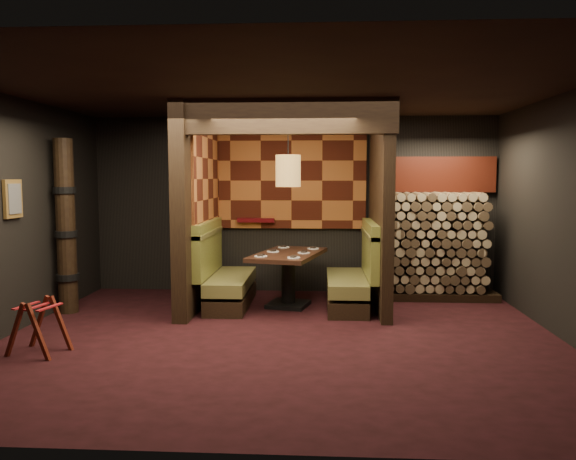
# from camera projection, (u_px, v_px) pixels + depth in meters

# --- Properties ---
(floor) EXTENTS (6.50, 5.50, 0.02)m
(floor) POSITION_uv_depth(u_px,v_px,m) (282.00, 339.00, 6.55)
(floor) COLOR black
(floor) RESTS_ON ground
(ceiling) EXTENTS (6.50, 5.50, 0.02)m
(ceiling) POSITION_uv_depth(u_px,v_px,m) (281.00, 89.00, 6.28)
(ceiling) COLOR black
(ceiling) RESTS_ON ground
(wall_back) EXTENTS (6.50, 0.02, 2.85)m
(wall_back) POSITION_uv_depth(u_px,v_px,m) (293.00, 205.00, 9.16)
(wall_back) COLOR black
(wall_back) RESTS_ON ground
(wall_front) EXTENTS (6.50, 0.02, 2.85)m
(wall_front) POSITION_uv_depth(u_px,v_px,m) (252.00, 247.00, 3.67)
(wall_front) COLOR black
(wall_front) RESTS_ON ground
(wall_left) EXTENTS (0.02, 5.50, 2.85)m
(wall_left) POSITION_uv_depth(u_px,v_px,m) (6.00, 216.00, 6.60)
(wall_left) COLOR black
(wall_left) RESTS_ON ground
(wall_right) EXTENTS (0.02, 5.50, 2.85)m
(wall_right) POSITION_uv_depth(u_px,v_px,m) (574.00, 218.00, 6.22)
(wall_right) COLOR black
(wall_right) RESTS_ON ground
(partition_left) EXTENTS (0.20, 2.20, 2.85)m
(partition_left) POSITION_uv_depth(u_px,v_px,m) (197.00, 208.00, 8.13)
(partition_left) COLOR black
(partition_left) RESTS_ON floor
(partition_right) EXTENTS (0.15, 2.10, 2.85)m
(partition_right) POSITION_uv_depth(u_px,v_px,m) (380.00, 209.00, 8.03)
(partition_right) COLOR black
(partition_right) RESTS_ON floor
(header_beam) EXTENTS (2.85, 0.18, 0.44)m
(header_beam) POSITION_uv_depth(u_px,v_px,m) (283.00, 117.00, 7.00)
(header_beam) COLOR black
(header_beam) RESTS_ON partition_left
(tapa_back_panel) EXTENTS (2.40, 0.06, 1.55)m
(tapa_back_panel) POSITION_uv_depth(u_px,v_px,m) (292.00, 181.00, 9.07)
(tapa_back_panel) COLOR #A65B28
(tapa_back_panel) RESTS_ON wall_back
(tapa_side_panel) EXTENTS (0.04, 1.85, 1.45)m
(tapa_side_panel) POSITION_uv_depth(u_px,v_px,m) (207.00, 179.00, 8.26)
(tapa_side_panel) COLOR #A65B28
(tapa_side_panel) RESTS_ON partition_left
(lacquer_shelf) EXTENTS (0.60, 0.12, 0.07)m
(lacquer_shelf) POSITION_uv_depth(u_px,v_px,m) (256.00, 220.00, 9.11)
(lacquer_shelf) COLOR #510A0E
(lacquer_shelf) RESTS_ON wall_back
(booth_bench_left) EXTENTS (0.68, 1.60, 1.14)m
(booth_bench_left) POSITION_uv_depth(u_px,v_px,m) (224.00, 278.00, 8.21)
(booth_bench_left) COLOR black
(booth_bench_left) RESTS_ON floor
(booth_bench_right) EXTENTS (0.68, 1.60, 1.14)m
(booth_bench_right) POSITION_uv_depth(u_px,v_px,m) (354.00, 280.00, 8.10)
(booth_bench_right) COLOR black
(booth_bench_right) RESTS_ON floor
(dining_table) EXTENTS (1.15, 1.65, 0.79)m
(dining_table) POSITION_uv_depth(u_px,v_px,m) (288.00, 269.00, 8.12)
(dining_table) COLOR black
(dining_table) RESTS_ON floor
(place_settings) EXTENTS (0.88, 1.29, 0.03)m
(place_settings) POSITION_uv_depth(u_px,v_px,m) (288.00, 252.00, 8.10)
(place_settings) COLOR white
(place_settings) RESTS_ON dining_table
(pendant_lamp) EXTENTS (0.36, 0.36, 1.11)m
(pendant_lamp) POSITION_uv_depth(u_px,v_px,m) (288.00, 171.00, 7.94)
(pendant_lamp) COLOR olive
(pendant_lamp) RESTS_ON ceiling
(framed_picture) EXTENTS (0.05, 0.36, 0.46)m
(framed_picture) POSITION_uv_depth(u_px,v_px,m) (13.00, 199.00, 6.68)
(framed_picture) COLOR brown
(framed_picture) RESTS_ON wall_left
(luggage_rack) EXTENTS (0.65, 0.52, 0.63)m
(luggage_rack) POSITION_uv_depth(u_px,v_px,m) (39.00, 325.00, 5.98)
(luggage_rack) COLOR #4C160B
(luggage_rack) RESTS_ON floor
(totem_column) EXTENTS (0.31, 0.31, 2.40)m
(totem_column) POSITION_uv_depth(u_px,v_px,m) (66.00, 228.00, 7.71)
(totem_column) COLOR black
(totem_column) RESTS_ON floor
(firewood_stack) EXTENTS (1.73, 0.70, 1.64)m
(firewood_stack) POSITION_uv_depth(u_px,v_px,m) (439.00, 246.00, 8.67)
(firewood_stack) COLOR black
(firewood_stack) RESTS_ON floor
(mosaic_header) EXTENTS (1.83, 0.10, 0.56)m
(mosaic_header) POSITION_uv_depth(u_px,v_px,m) (437.00, 174.00, 8.90)
(mosaic_header) COLOR maroon
(mosaic_header) RESTS_ON wall_back
(bay_front_post) EXTENTS (0.08, 0.08, 2.85)m
(bay_front_post) POSITION_uv_depth(u_px,v_px,m) (384.00, 208.00, 8.28)
(bay_front_post) COLOR black
(bay_front_post) RESTS_ON floor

